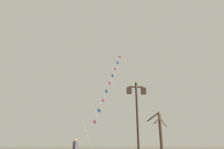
{
  "coord_description": "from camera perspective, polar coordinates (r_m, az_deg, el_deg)",
  "views": [
    {
      "loc": [
        -0.96,
        -2.99,
        1.31
      ],
      "look_at": [
        1.46,
        15.73,
        7.82
      ],
      "focal_mm": 32.28,
      "sensor_mm": 36.0,
      "label": 1
    }
  ],
  "objects": [
    {
      "name": "kite_flyer",
      "position": [
        17.21,
        -10.4,
        -20.08
      ],
      "size": [
        0.45,
        0.6,
        1.71
      ],
      "rotation": [
        0.0,
        0.0,
        1.04
      ],
      "color": "brown",
      "rests_on": "ground_plane"
    },
    {
      "name": "twin_lantern_lamp_post",
      "position": [
        12.71,
        7.07,
        -9.02
      ],
      "size": [
        1.21,
        0.28,
        5.06
      ],
      "color": "black",
      "rests_on": "ground_plane"
    },
    {
      "name": "kite_train",
      "position": [
        23.4,
        -1.28,
        -4.02
      ],
      "size": [
        4.99,
        7.96,
        13.24
      ],
      "color": "brown",
      "rests_on": "ground_plane"
    },
    {
      "name": "bare_tree",
      "position": [
        20.41,
        13.47,
        -15.66
      ],
      "size": [
        1.76,
        2.23,
        4.34
      ],
      "color": "#423323",
      "rests_on": "ground_plane"
    }
  ]
}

